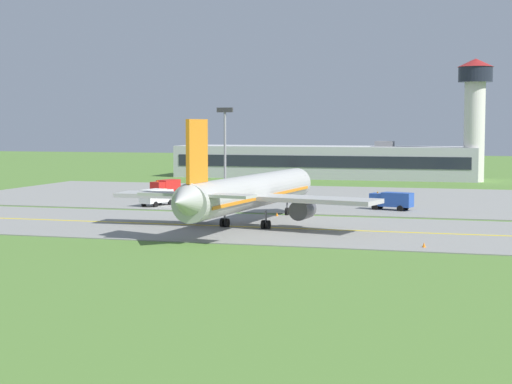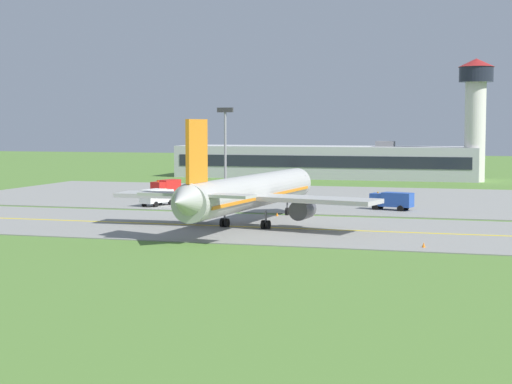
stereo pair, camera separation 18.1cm
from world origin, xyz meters
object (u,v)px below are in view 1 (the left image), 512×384
at_px(airplane_lead, 250,192).
at_px(service_truck_catering, 166,186).
at_px(service_truck_baggage, 392,200).
at_px(service_truck_fuel, 156,196).
at_px(control_tower, 475,108).
at_px(apron_light_mast, 225,144).

bearing_deg(airplane_lead, service_truck_catering, 124.10).
relative_size(service_truck_baggage, service_truck_catering, 1.00).
relative_size(airplane_lead, service_truck_catering, 6.26).
xyz_separation_m(service_truck_fuel, control_tower, (43.93, 69.68, 14.31)).
relative_size(airplane_lead, apron_light_mast, 2.70).
relative_size(control_tower, apron_light_mast, 1.78).
height_order(airplane_lead, control_tower, control_tower).
bearing_deg(apron_light_mast, service_truck_catering, 134.42).
bearing_deg(service_truck_baggage, airplane_lead, -119.94).
distance_m(service_truck_catering, apron_light_mast, 24.72).
bearing_deg(service_truck_catering, service_truck_baggage, -21.45).
bearing_deg(service_truck_fuel, service_truck_baggage, 5.72).
xyz_separation_m(service_truck_baggage, control_tower, (9.38, 66.22, 14.31)).
xyz_separation_m(airplane_lead, service_truck_fuel, (-20.69, 20.61, -2.60)).
relative_size(service_truck_fuel, control_tower, 0.24).
bearing_deg(service_truck_catering, control_tower, 44.77).
relative_size(airplane_lead, service_truck_baggage, 6.27).
bearing_deg(apron_light_mast, service_truck_baggage, 1.42).
xyz_separation_m(service_truck_fuel, service_truck_catering, (-6.54, 19.60, 0.00)).
bearing_deg(service_truck_baggage, service_truck_catering, 158.55).
distance_m(control_tower, apron_light_mast, 75.29).
bearing_deg(apron_light_mast, control_tower, 63.00).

